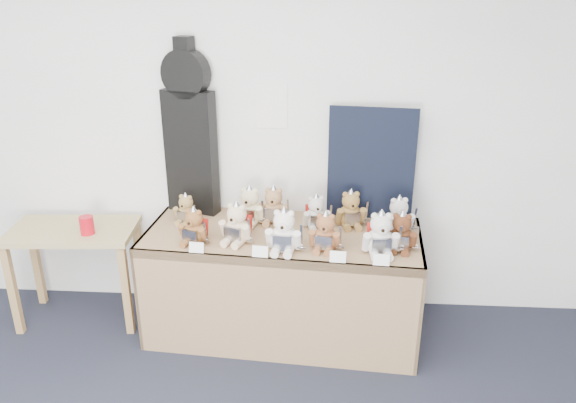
# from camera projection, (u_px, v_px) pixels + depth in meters

# --- Properties ---
(room_shell) EXTENTS (6.00, 6.00, 6.00)m
(room_shell) POSITION_uv_depth(u_px,v_px,m) (272.00, 106.00, 3.77)
(room_shell) COLOR silver
(room_shell) RESTS_ON floor
(display_table) EXTENTS (1.86, 0.89, 0.75)m
(display_table) POSITION_uv_depth(u_px,v_px,m) (281.00, 260.00, 3.68)
(display_table) COLOR olive
(display_table) RESTS_ON floor
(side_table) EXTENTS (0.88, 0.53, 0.71)m
(side_table) POSITION_uv_depth(u_px,v_px,m) (74.00, 245.00, 3.90)
(side_table) COLOR tan
(side_table) RESTS_ON floor
(guitar_case) EXTENTS (0.38, 0.22, 1.21)m
(guitar_case) POSITION_uv_depth(u_px,v_px,m) (190.00, 130.00, 3.81)
(guitar_case) COLOR black
(guitar_case) RESTS_ON display_table
(navy_board) EXTENTS (0.58, 0.09, 0.78)m
(navy_board) POSITION_uv_depth(u_px,v_px,m) (371.00, 164.00, 3.77)
(navy_board) COLOR black
(navy_board) RESTS_ON display_table
(red_cup) EXTENTS (0.09, 0.09, 0.12)m
(red_cup) POSITION_uv_depth(u_px,v_px,m) (87.00, 225.00, 3.75)
(red_cup) COLOR red
(red_cup) RESTS_ON side_table
(teddy_front_far_left) EXTENTS (0.21, 0.20, 0.26)m
(teddy_front_far_left) POSITION_uv_depth(u_px,v_px,m) (194.00, 228.00, 3.50)
(teddy_front_far_left) COLOR brown
(teddy_front_far_left) RESTS_ON display_table
(teddy_front_left) EXTENTS (0.24, 0.23, 0.30)m
(teddy_front_left) POSITION_uv_depth(u_px,v_px,m) (237.00, 225.00, 3.52)
(teddy_front_left) COLOR beige
(teddy_front_left) RESTS_ON display_table
(teddy_front_centre) EXTENTS (0.25, 0.21, 0.31)m
(teddy_front_centre) POSITION_uv_depth(u_px,v_px,m) (284.00, 233.00, 3.40)
(teddy_front_centre) COLOR white
(teddy_front_centre) RESTS_ON display_table
(teddy_front_right) EXTENTS (0.22, 0.20, 0.27)m
(teddy_front_right) POSITION_uv_depth(u_px,v_px,m) (325.00, 233.00, 3.42)
(teddy_front_right) COLOR brown
(teddy_front_right) RESTS_ON display_table
(teddy_front_far_right) EXTENTS (0.25, 0.21, 0.31)m
(teddy_front_far_right) POSITION_uv_depth(u_px,v_px,m) (381.00, 235.00, 3.36)
(teddy_front_far_right) COLOR silver
(teddy_front_far_right) RESTS_ON display_table
(teddy_front_end) EXTENTS (0.22, 0.20, 0.27)m
(teddy_front_end) POSITION_uv_depth(u_px,v_px,m) (401.00, 233.00, 3.42)
(teddy_front_end) COLOR #56301D
(teddy_front_end) RESTS_ON display_table
(teddy_back_left) EXTENTS (0.24, 0.21, 0.29)m
(teddy_back_left) POSITION_uv_depth(u_px,v_px,m) (250.00, 207.00, 3.78)
(teddy_back_left) COLOR beige
(teddy_back_left) RESTS_ON display_table
(teddy_back_centre_left) EXTENTS (0.23, 0.19, 0.28)m
(teddy_back_centre_left) POSITION_uv_depth(u_px,v_px,m) (274.00, 207.00, 3.81)
(teddy_back_centre_left) COLOR #A07750
(teddy_back_centre_left) RESTS_ON display_table
(teddy_back_centre_right) EXTENTS (0.21, 0.19, 0.25)m
(teddy_back_centre_right) POSITION_uv_depth(u_px,v_px,m) (316.00, 213.00, 3.73)
(teddy_back_centre_right) COLOR beige
(teddy_back_centre_right) RESTS_ON display_table
(teddy_back_right) EXTENTS (0.23, 0.20, 0.28)m
(teddy_back_right) POSITION_uv_depth(u_px,v_px,m) (351.00, 210.00, 3.74)
(teddy_back_right) COLOR olive
(teddy_back_right) RESTS_ON display_table
(teddy_back_end) EXTENTS (0.23, 0.21, 0.28)m
(teddy_back_end) POSITION_uv_depth(u_px,v_px,m) (399.00, 217.00, 3.64)
(teddy_back_end) COLOR silver
(teddy_back_end) RESTS_ON display_table
(teddy_back_far_left) EXTENTS (0.19, 0.17, 0.23)m
(teddy_back_far_left) POSITION_uv_depth(u_px,v_px,m) (186.00, 210.00, 3.81)
(teddy_back_far_left) COLOR #997B47
(teddy_back_far_left) RESTS_ON display_table
(entry_card_a) EXTENTS (0.09, 0.03, 0.07)m
(entry_card_a) POSITION_uv_depth(u_px,v_px,m) (196.00, 248.00, 3.40)
(entry_card_a) COLOR white
(entry_card_a) RESTS_ON display_table
(entry_card_b) EXTENTS (0.10, 0.03, 0.07)m
(entry_card_b) POSITION_uv_depth(u_px,v_px,m) (260.00, 252.00, 3.35)
(entry_card_b) COLOR white
(entry_card_b) RESTS_ON display_table
(entry_card_c) EXTENTS (0.10, 0.03, 0.07)m
(entry_card_c) POSITION_uv_depth(u_px,v_px,m) (338.00, 257.00, 3.29)
(entry_card_c) COLOR white
(entry_card_c) RESTS_ON display_table
(entry_card_d) EXTENTS (0.10, 0.03, 0.07)m
(entry_card_d) POSITION_uv_depth(u_px,v_px,m) (381.00, 260.00, 3.26)
(entry_card_d) COLOR white
(entry_card_d) RESTS_ON display_table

